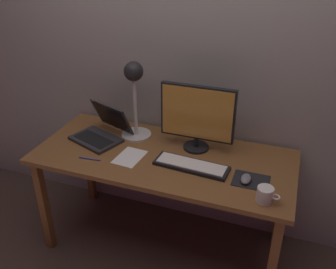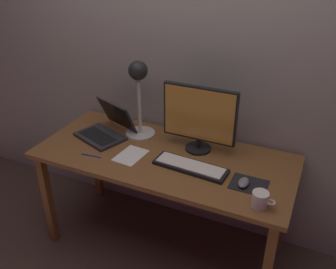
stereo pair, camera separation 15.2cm
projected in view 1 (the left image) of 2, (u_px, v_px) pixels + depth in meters
ground_plane at (164, 243)px, 2.63m from camera, size 4.80×4.80×0.00m
back_wall at (185, 49)px, 2.34m from camera, size 4.80×0.06×2.60m
desk at (163, 166)px, 2.32m from camera, size 1.60×0.70×0.74m
monitor at (197, 116)px, 2.24m from camera, size 0.46×0.16×0.42m
keyboard_main at (191, 165)px, 2.15m from camera, size 0.45×0.17×0.03m
laptop at (103, 129)px, 2.46m from camera, size 0.40×0.40×0.22m
desk_lamp at (134, 89)px, 2.34m from camera, size 0.20×0.20×0.52m
mousepad at (251, 181)px, 2.04m from camera, size 0.20×0.16×0.00m
mouse at (246, 179)px, 2.02m from camera, size 0.06×0.10×0.03m
coffee_mug at (265, 195)px, 1.86m from camera, size 0.12×0.08×0.08m
paper_sheet_near_mouse at (130, 157)px, 2.26m from camera, size 0.16×0.22×0.00m
pen at (90, 159)px, 2.23m from camera, size 0.14×0.02×0.01m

